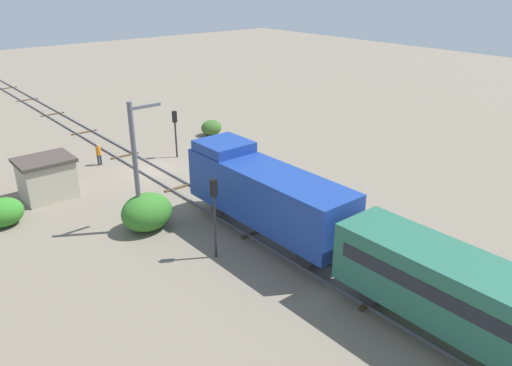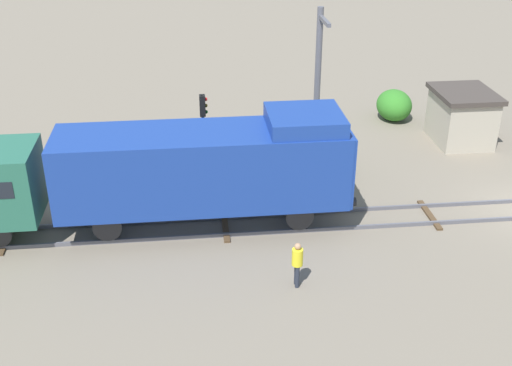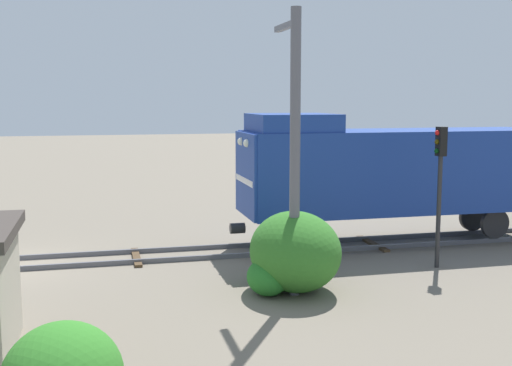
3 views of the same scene
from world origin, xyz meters
name	(u,v)px [view 2 (image 2 of 3)]	position (x,y,z in m)	size (l,w,h in m)	color
locomotive	(208,165)	(0.00, 13.29, 2.77)	(2.90, 11.60, 4.60)	navy
traffic_signal_mid	(203,126)	(3.40, 13.34, 3.06)	(0.32, 0.34, 4.42)	#262628
worker_by_signal	(297,261)	(-4.20, 10.52, 1.00)	(0.38, 0.38, 1.70)	#262B38
catenary_mast	(317,88)	(4.94, 8.15, 4.05)	(1.94, 0.28, 7.62)	#595960
relay_hut	(462,116)	(7.50, -0.03, 1.39)	(3.50, 2.90, 2.74)	#B2A893
bush_mid	(394,105)	(10.96, 2.44, 0.86)	(2.36, 1.93, 1.72)	#317C26
bush_far	(329,160)	(4.90, 7.44, 0.50)	(1.37, 1.12, 1.00)	#267226
bush_back	(313,151)	(4.64, 8.29, 1.10)	(3.03, 2.48, 2.20)	#327426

